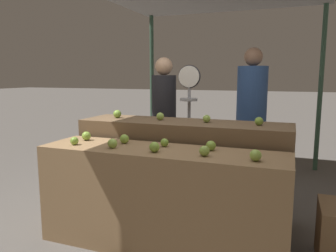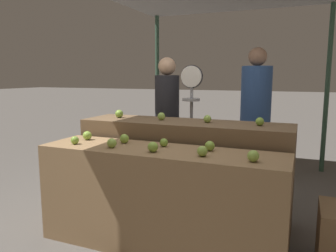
% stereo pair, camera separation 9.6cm
% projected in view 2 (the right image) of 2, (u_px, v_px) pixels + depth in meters
% --- Properties ---
extents(ground_plane, '(60.00, 60.00, 0.00)m').
position_uv_depth(ground_plane, '(160.00, 246.00, 2.85)').
color(ground_plane, '#59544F').
extents(display_counter_front, '(2.09, 0.55, 0.86)m').
position_uv_depth(display_counter_front, '(160.00, 199.00, 2.78)').
color(display_counter_front, olive).
rests_on(display_counter_front, ground_plane).
extents(display_counter_back, '(2.09, 0.55, 1.02)m').
position_uv_depth(display_counter_back, '(184.00, 171.00, 3.32)').
color(display_counter_back, brown).
rests_on(display_counter_back, ground_plane).
extents(apple_front_0, '(0.07, 0.07, 0.07)m').
position_uv_depth(apple_front_0, '(75.00, 140.00, 2.91)').
color(apple_front_0, '#7AA338').
rests_on(apple_front_0, display_counter_front).
extents(apple_front_1, '(0.08, 0.08, 0.08)m').
position_uv_depth(apple_front_1, '(112.00, 143.00, 2.76)').
color(apple_front_1, '#8EB247').
rests_on(apple_front_1, display_counter_front).
extents(apple_front_2, '(0.08, 0.08, 0.08)m').
position_uv_depth(apple_front_2, '(153.00, 147.00, 2.61)').
color(apple_front_2, '#84AD3D').
rests_on(apple_front_2, display_counter_front).
extents(apple_front_3, '(0.08, 0.08, 0.08)m').
position_uv_depth(apple_front_3, '(202.00, 151.00, 2.47)').
color(apple_front_3, '#8EB247').
rests_on(apple_front_3, display_counter_front).
extents(apple_front_4, '(0.08, 0.08, 0.08)m').
position_uv_depth(apple_front_4, '(253.00, 156.00, 2.31)').
color(apple_front_4, '#8EB247').
rests_on(apple_front_4, display_counter_front).
extents(apple_front_5, '(0.08, 0.08, 0.08)m').
position_uv_depth(apple_front_5, '(87.00, 135.00, 3.11)').
color(apple_front_5, '#84AD3D').
rests_on(apple_front_5, display_counter_front).
extents(apple_front_6, '(0.08, 0.08, 0.08)m').
position_uv_depth(apple_front_6, '(124.00, 139.00, 2.95)').
color(apple_front_6, '#84AD3D').
rests_on(apple_front_6, display_counter_front).
extents(apple_front_7, '(0.07, 0.07, 0.07)m').
position_uv_depth(apple_front_7, '(164.00, 143.00, 2.81)').
color(apple_front_7, '#7AA338').
rests_on(apple_front_7, display_counter_front).
extents(apple_front_8, '(0.08, 0.08, 0.08)m').
position_uv_depth(apple_front_8, '(210.00, 146.00, 2.65)').
color(apple_front_8, '#84AD3D').
rests_on(apple_front_8, display_counter_front).
extents(apple_back_0, '(0.09, 0.09, 0.09)m').
position_uv_depth(apple_back_0, '(119.00, 114.00, 3.52)').
color(apple_back_0, '#7AA338').
rests_on(apple_back_0, display_counter_back).
extents(apple_back_1, '(0.08, 0.08, 0.08)m').
position_uv_depth(apple_back_1, '(161.00, 116.00, 3.33)').
color(apple_back_1, '#8EB247').
rests_on(apple_back_1, display_counter_back).
extents(apple_back_2, '(0.07, 0.07, 0.07)m').
position_uv_depth(apple_back_2, '(207.00, 119.00, 3.15)').
color(apple_back_2, '#8EB247').
rests_on(apple_back_2, display_counter_back).
extents(apple_back_3, '(0.08, 0.08, 0.08)m').
position_uv_depth(apple_back_3, '(260.00, 122.00, 2.95)').
color(apple_back_3, '#7AA338').
rests_on(apple_back_3, display_counter_back).
extents(produce_scale, '(0.26, 0.20, 1.59)m').
position_uv_depth(produce_scale, '(191.00, 104.00, 3.76)').
color(produce_scale, '#99999E').
rests_on(produce_scale, ground_plane).
extents(person_vendor_at_scale, '(0.34, 0.34, 1.69)m').
position_uv_depth(person_vendor_at_scale, '(167.00, 113.00, 4.20)').
color(person_vendor_at_scale, '#2D2D38').
rests_on(person_vendor_at_scale, ground_plane).
extents(person_customer_left, '(0.53, 0.53, 1.83)m').
position_uv_depth(person_customer_left, '(256.00, 107.00, 4.34)').
color(person_customer_left, '#2D2D38').
rests_on(person_customer_left, ground_plane).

